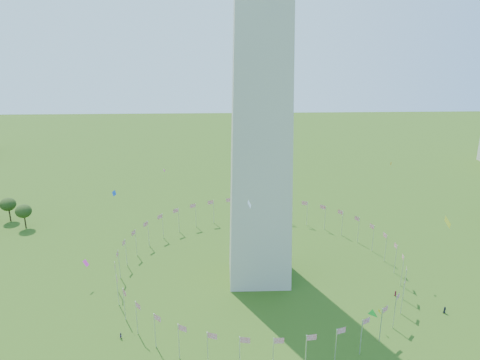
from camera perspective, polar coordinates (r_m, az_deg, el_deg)
name	(u,v)px	position (r m, az deg, el deg)	size (l,w,h in m)	color
flag_ring	(259,262)	(137.03, 2.31, -9.92)	(80.24, 80.24, 9.00)	silver
kites_aloft	(306,271)	(106.41, 7.99, -10.89)	(95.79, 79.38, 40.25)	green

